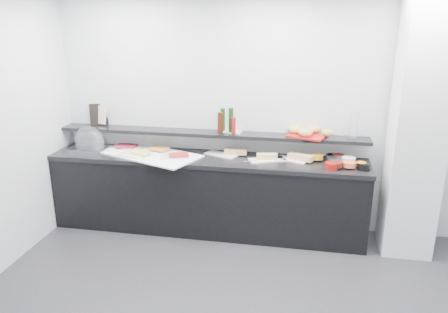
% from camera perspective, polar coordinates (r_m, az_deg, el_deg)
% --- Properties ---
extents(back_wall, '(5.00, 0.02, 2.70)m').
position_cam_1_polar(back_wall, '(5.03, 6.24, 5.40)').
color(back_wall, silver).
rests_on(back_wall, ground).
extents(column, '(0.50, 0.50, 2.70)m').
position_cam_1_polar(column, '(4.81, 24.02, 3.38)').
color(column, white).
rests_on(column, ground).
extents(buffet_cabinet, '(3.60, 0.60, 0.85)m').
position_cam_1_polar(buffet_cabinet, '(5.12, -2.24, -5.14)').
color(buffet_cabinet, black).
rests_on(buffet_cabinet, ground).
extents(counter_top, '(3.62, 0.62, 0.05)m').
position_cam_1_polar(counter_top, '(4.97, -2.30, -0.35)').
color(counter_top, black).
rests_on(counter_top, buffet_cabinet).
extents(wall_shelf, '(3.60, 0.25, 0.04)m').
position_cam_1_polar(wall_shelf, '(5.06, -1.90, 3.01)').
color(wall_shelf, black).
rests_on(wall_shelf, back_wall).
extents(cloche_base, '(0.46, 0.32, 0.04)m').
position_cam_1_polar(cloche_base, '(5.43, -17.13, 0.95)').
color(cloche_base, '#B2B4B9').
rests_on(cloche_base, counter_top).
extents(cloche_dome, '(0.45, 0.36, 0.34)m').
position_cam_1_polar(cloche_dome, '(5.39, -17.17, 1.99)').
color(cloche_dome, white).
rests_on(cloche_dome, cloche_base).
extents(linen_runner, '(1.31, 0.97, 0.01)m').
position_cam_1_polar(linen_runner, '(5.12, -9.81, 0.34)').
color(linen_runner, white).
rests_on(linen_runner, counter_top).
extents(platter_meat_a, '(0.32, 0.27, 0.01)m').
position_cam_1_polar(platter_meat_a, '(5.38, -12.32, 1.21)').
color(platter_meat_a, white).
rests_on(platter_meat_a, linen_runner).
extents(food_meat_a, '(0.24, 0.16, 0.02)m').
position_cam_1_polar(food_meat_a, '(5.37, -12.62, 1.36)').
color(food_meat_a, maroon).
rests_on(food_meat_a, platter_meat_a).
extents(platter_salmon, '(0.26, 0.17, 0.01)m').
position_cam_1_polar(platter_salmon, '(5.27, -8.90, 1.08)').
color(platter_salmon, white).
rests_on(platter_salmon, linen_runner).
extents(food_salmon, '(0.25, 0.19, 0.02)m').
position_cam_1_polar(food_salmon, '(5.18, -8.48, 1.00)').
color(food_salmon, orange).
rests_on(food_salmon, platter_salmon).
extents(platter_cheese, '(0.35, 0.28, 0.01)m').
position_cam_1_polar(platter_cheese, '(5.08, -11.97, 0.24)').
color(platter_cheese, white).
rests_on(platter_cheese, linen_runner).
extents(food_cheese, '(0.23, 0.19, 0.02)m').
position_cam_1_polar(food_cheese, '(5.06, -10.82, 0.46)').
color(food_cheese, '#D9D154').
rests_on(food_cheese, platter_cheese).
extents(platter_meat_b, '(0.36, 0.30, 0.01)m').
position_cam_1_polar(platter_meat_b, '(4.97, -6.51, 0.13)').
color(platter_meat_b, silver).
rests_on(platter_meat_b, linen_runner).
extents(food_meat_b, '(0.25, 0.20, 0.02)m').
position_cam_1_polar(food_meat_b, '(4.92, -5.93, 0.22)').
color(food_meat_b, maroon).
rests_on(food_meat_b, platter_meat_b).
extents(sandwich_plate_left, '(0.41, 0.30, 0.01)m').
position_cam_1_polar(sandwich_plate_left, '(5.02, -0.37, 0.25)').
color(sandwich_plate_left, silver).
rests_on(sandwich_plate_left, counter_top).
extents(sandwich_food_left, '(0.26, 0.11, 0.06)m').
position_cam_1_polar(sandwich_food_left, '(5.01, 1.53, 0.65)').
color(sandwich_food_left, tan).
rests_on(sandwich_food_left, sandwich_plate_left).
extents(tongs_left, '(0.14, 0.09, 0.01)m').
position_cam_1_polar(tongs_left, '(4.99, -0.94, 0.27)').
color(tongs_left, '#B9BCC1').
rests_on(tongs_left, sandwich_plate_left).
extents(sandwich_plate_mid, '(0.44, 0.32, 0.01)m').
position_cam_1_polar(sandwich_plate_mid, '(4.86, 5.65, -0.43)').
color(sandwich_plate_mid, white).
rests_on(sandwich_plate_mid, counter_top).
extents(sandwich_food_mid, '(0.24, 0.13, 0.06)m').
position_cam_1_polar(sandwich_food_mid, '(4.85, 5.64, 0.02)').
color(sandwich_food_mid, tan).
rests_on(sandwich_food_mid, sandwich_plate_mid).
extents(tongs_mid, '(0.15, 0.07, 0.01)m').
position_cam_1_polar(tongs_mid, '(4.76, 3.47, -0.60)').
color(tongs_mid, '#ABAEB2').
rests_on(tongs_mid, sandwich_plate_mid).
extents(sandwich_plate_right, '(0.38, 0.28, 0.01)m').
position_cam_1_polar(sandwich_plate_right, '(4.90, 8.84, -0.41)').
color(sandwich_plate_right, white).
rests_on(sandwich_plate_right, counter_top).
extents(sandwich_food_right, '(0.30, 0.21, 0.06)m').
position_cam_1_polar(sandwich_food_right, '(4.88, 9.98, -0.07)').
color(sandwich_food_right, tan).
rests_on(sandwich_food_right, sandwich_plate_right).
extents(tongs_right, '(0.16, 0.04, 0.01)m').
position_cam_1_polar(tongs_right, '(4.89, 7.72, -0.26)').
color(tongs_right, silver).
rests_on(tongs_right, sandwich_plate_right).
extents(bowl_glass_fruit, '(0.22, 0.22, 0.07)m').
position_cam_1_polar(bowl_glass_fruit, '(4.96, 14.12, -0.19)').
color(bowl_glass_fruit, white).
rests_on(bowl_glass_fruit, counter_top).
extents(fill_glass_fruit, '(0.16, 0.16, 0.05)m').
position_cam_1_polar(fill_glass_fruit, '(4.92, 12.07, -0.03)').
color(fill_glass_fruit, orange).
rests_on(fill_glass_fruit, bowl_glass_fruit).
extents(bowl_black_jam, '(0.16, 0.16, 0.07)m').
position_cam_1_polar(bowl_black_jam, '(4.96, 13.91, -0.17)').
color(bowl_black_jam, black).
rests_on(bowl_black_jam, counter_top).
extents(fill_black_jam, '(0.13, 0.13, 0.05)m').
position_cam_1_polar(fill_black_jam, '(4.97, 14.69, -0.03)').
color(fill_black_jam, '#62140E').
rests_on(fill_black_jam, bowl_black_jam).
extents(bowl_glass_cream, '(0.21, 0.21, 0.07)m').
position_cam_1_polar(bowl_glass_cream, '(4.91, 15.60, -0.47)').
color(bowl_glass_cream, white).
rests_on(bowl_glass_cream, counter_top).
extents(fill_glass_cream, '(0.18, 0.18, 0.05)m').
position_cam_1_polar(fill_glass_cream, '(4.91, 15.96, -0.36)').
color(fill_glass_cream, white).
rests_on(fill_glass_cream, bowl_glass_cream).
extents(bowl_red_jam, '(0.18, 0.18, 0.07)m').
position_cam_1_polar(bowl_red_jam, '(4.70, 13.88, -1.18)').
color(bowl_red_jam, maroon).
rests_on(bowl_red_jam, counter_top).
extents(fill_red_jam, '(0.16, 0.16, 0.05)m').
position_cam_1_polar(fill_red_jam, '(4.71, 14.53, -1.03)').
color(fill_red_jam, '#4E160B').
rests_on(fill_red_jam, bowl_red_jam).
extents(bowl_glass_salmon, '(0.16, 0.16, 0.07)m').
position_cam_1_polar(bowl_glass_salmon, '(4.77, 14.46, -0.93)').
color(bowl_glass_salmon, silver).
rests_on(bowl_glass_salmon, counter_top).
extents(fill_glass_salmon, '(0.16, 0.16, 0.05)m').
position_cam_1_polar(fill_glass_salmon, '(4.75, 16.03, -0.98)').
color(fill_glass_salmon, '#EB6339').
rests_on(fill_glass_salmon, bowl_glass_salmon).
extents(bowl_black_fruit, '(0.18, 0.18, 0.07)m').
position_cam_1_polar(bowl_black_fruit, '(4.77, 17.77, -1.24)').
color(bowl_black_fruit, black).
rests_on(bowl_black_fruit, counter_top).
extents(fill_black_fruit, '(0.13, 0.13, 0.05)m').
position_cam_1_polar(fill_black_fruit, '(4.78, 17.49, -1.00)').
color(fill_black_fruit, orange).
rests_on(fill_black_fruit, bowl_black_fruit).
extents(framed_print, '(0.23, 0.15, 0.26)m').
position_cam_1_polar(framed_print, '(5.59, -16.04, 5.32)').
color(framed_print, black).
rests_on(framed_print, wall_shelf).
extents(print_art, '(0.20, 0.11, 0.22)m').
position_cam_1_polar(print_art, '(5.56, -15.86, 5.27)').
color(print_art, '#CFAC95').
rests_on(print_art, framed_print).
extents(condiment_tray, '(0.27, 0.18, 0.01)m').
position_cam_1_polar(condiment_tray, '(5.04, 0.90, 3.27)').
color(condiment_tray, silver).
rests_on(condiment_tray, wall_shelf).
extents(bottle_green_a, '(0.05, 0.05, 0.26)m').
position_cam_1_polar(bottle_green_a, '(5.05, -0.17, 4.87)').
color(bottle_green_a, '#0E3610').
rests_on(bottle_green_a, condiment_tray).
extents(bottle_brown, '(0.07, 0.07, 0.24)m').
position_cam_1_polar(bottle_brown, '(4.93, -0.49, 4.44)').
color(bottle_brown, '#3B160A').
rests_on(bottle_brown, condiment_tray).
extents(bottle_green_b, '(0.06, 0.06, 0.28)m').
position_cam_1_polar(bottle_green_b, '(4.97, 0.92, 4.78)').
color(bottle_green_b, black).
rests_on(bottle_green_b, condiment_tray).
extents(bottle_hot, '(0.06, 0.06, 0.18)m').
position_cam_1_polar(bottle_hot, '(4.93, 1.28, 4.09)').
color(bottle_hot, red).
rests_on(bottle_hot, condiment_tray).
extents(shaker_salt, '(0.04, 0.04, 0.07)m').
position_cam_1_polar(shaker_salt, '(5.04, 0.70, 3.75)').
color(shaker_salt, white).
rests_on(shaker_salt, condiment_tray).
extents(shaker_pepper, '(0.03, 0.03, 0.07)m').
position_cam_1_polar(shaker_pepper, '(4.96, 2.08, 3.50)').
color(shaker_pepper, white).
rests_on(shaker_pepper, condiment_tray).
extents(bread_tray, '(0.47, 0.40, 0.02)m').
position_cam_1_polar(bread_tray, '(4.93, 10.76, 2.66)').
color(bread_tray, '#AC1412').
rests_on(bread_tray, wall_shelf).
extents(bread_roll_nw, '(0.15, 0.11, 0.08)m').
position_cam_1_polar(bread_roll_nw, '(5.01, 9.03, 3.61)').
color(bread_roll_nw, tan).
rests_on(bread_roll_nw, bread_tray).
extents(bread_roll_n, '(0.13, 0.09, 0.08)m').
position_cam_1_polar(bread_roll_n, '(5.01, 10.01, 3.57)').
color(bread_roll_n, '#C3814A').
rests_on(bread_roll_n, bread_tray).
extents(bread_roll_ne, '(0.15, 0.11, 0.08)m').
position_cam_1_polar(bread_roll_ne, '(5.03, 11.74, 3.50)').
color(bread_roll_ne, tan).
rests_on(bread_roll_ne, bread_tray).
extents(bread_roll_sw, '(0.12, 0.08, 0.08)m').
position_cam_1_polar(bread_roll_sw, '(4.89, 10.25, 3.19)').
color(bread_roll_sw, '#B38D44').
rests_on(bread_roll_sw, bread_tray).
extents(bread_roll_s, '(0.14, 0.10, 0.08)m').
position_cam_1_polar(bread_roll_s, '(4.84, 10.62, 3.01)').
color(bread_roll_s, '#CC874E').
rests_on(bread_roll_s, bread_tray).
extents(bread_roll_se, '(0.14, 0.09, 0.08)m').
position_cam_1_polar(bread_roll_se, '(4.90, 13.40, 3.02)').
color(bread_roll_se, '#B89946').
rests_on(bread_roll_se, bread_tray).
extents(bread_roll_midw, '(0.12, 0.08, 0.08)m').
position_cam_1_polar(bread_roll_midw, '(4.96, 9.22, 3.44)').
color(bread_roll_midw, '#D6B051').
rests_on(bread_roll_midw, bread_tray).
extents(bread_roll_mide, '(0.17, 0.12, 0.08)m').
position_cam_1_polar(bread_roll_mide, '(4.93, 10.80, 3.26)').
color(bread_roll_mide, '#B89346').
rests_on(bread_roll_mide, bread_tray).
extents(carafe, '(0.12, 0.12, 0.30)m').
position_cam_1_polar(carafe, '(4.91, 16.55, 3.87)').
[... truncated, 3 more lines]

